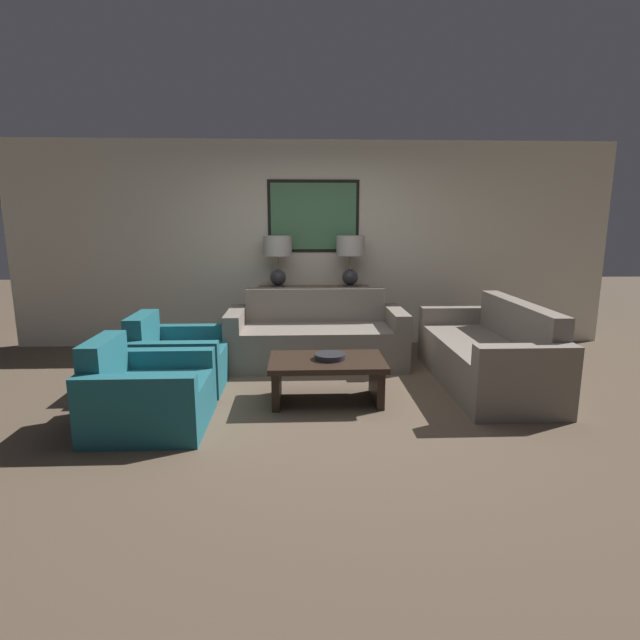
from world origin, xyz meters
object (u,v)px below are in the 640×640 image
Objects in this scene: console_table at (314,318)px; decorative_bowl at (330,356)px; coffee_table at (327,371)px; armchair_near_camera at (147,396)px; armchair_near_back_wall at (177,361)px; table_lamp_left at (278,253)px; couch_by_side at (488,356)px; table_lamp_right at (350,253)px; couch_by_back_wall at (316,339)px.

decorative_bowl is (0.08, -1.94, 0.03)m from console_table.
coffee_table is 1.16× the size of armchair_near_camera.
armchair_near_camera is (-1.44, -2.46, -0.14)m from console_table.
console_table reaches higher than coffee_table.
armchair_near_back_wall is at bearing 161.74° from decorative_bowl.
coffee_table is at bearing -164.80° from decorative_bowl.
armchair_near_back_wall is 1.02m from armchair_near_camera.
armchair_near_camera is (-0.98, -2.46, -0.98)m from table_lamp_left.
couch_by_side is 3.16m from armchair_near_back_wall.
table_lamp_right reaches higher than decorative_bowl.
couch_by_side is 1.69m from decorative_bowl.
table_lamp_right is at bearing 129.47° from couch_by_side.
table_lamp_right is 0.32× the size of couch_by_side.
table_lamp_left is 0.92m from table_lamp_right.
console_table reaches higher than decorative_bowl.
armchair_near_camera is (-1.49, -0.51, -0.03)m from coffee_table.
decorative_bowl is (0.08, -1.24, 0.13)m from couch_by_back_wall.
table_lamp_right is 2.28× the size of decorative_bowl.
table_lamp_left is 2.83m from couch_by_side.
table_lamp_right is 2.58m from armchair_near_back_wall.
armchair_near_back_wall is (-3.16, 0.09, -0.04)m from couch_by_side.
table_lamp_right reaches higher than armchair_near_camera.
couch_by_side reaches higher than coffee_table.
console_table is at bearing 91.58° from coffee_table.
table_lamp_right is 2.14m from decorative_bowl.
armchair_near_camera is at bearing -127.64° from table_lamp_right.
couch_by_back_wall and couch_by_side have the same top height.
couch_by_back_wall is (0.46, -0.70, -0.95)m from table_lamp_left.
couch_by_back_wall is 1.92× the size of coffee_table.
coffee_table is at bearing 18.87° from armchair_near_camera.
decorative_bowl is 0.32× the size of armchair_near_camera.
console_table is 1.59× the size of armchair_near_camera.
table_lamp_right reaches higher than console_table.
armchair_near_camera is at bearing -129.29° from couch_by_back_wall.
table_lamp_right is 0.62× the size of coffee_table.
table_lamp_right reaches higher than armchair_near_back_wall.
couch_by_back_wall is 2.24× the size of armchair_near_camera.
armchair_near_camera is (-1.90, -2.46, -0.98)m from table_lamp_right.
table_lamp_left reaches higher than couch_by_back_wall.
coffee_table is (-1.67, -0.42, -0.01)m from couch_by_side.
armchair_near_camera is (-3.16, -0.93, -0.04)m from couch_by_side.
couch_by_back_wall is at bearing 154.37° from couch_by_side.
couch_by_side reaches higher than decorative_bowl.
armchair_near_camera is (-1.44, -1.76, -0.04)m from couch_by_back_wall.
couch_by_side is at bearing 16.43° from armchair_near_camera.
table_lamp_right reaches higher than coffee_table.
table_lamp_left is 0.62× the size of coffee_table.
table_lamp_right is at bearing 0.00° from table_lamp_left.
table_lamp_left reaches higher than coffee_table.
coffee_table is (0.05, -1.95, -0.11)m from console_table.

